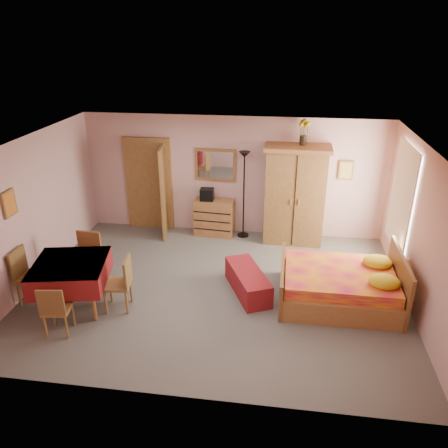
# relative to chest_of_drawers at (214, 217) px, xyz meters

# --- Properties ---
(floor) EXTENTS (6.50, 6.50, 0.00)m
(floor) POSITION_rel_chest_of_drawers_xyz_m (0.39, -2.27, -0.40)
(floor) COLOR slate
(floor) RESTS_ON ground
(ceiling) EXTENTS (6.50, 6.50, 0.00)m
(ceiling) POSITION_rel_chest_of_drawers_xyz_m (0.39, -2.27, 2.20)
(ceiling) COLOR brown
(ceiling) RESTS_ON wall_back
(wall_back) EXTENTS (6.50, 0.10, 2.60)m
(wall_back) POSITION_rel_chest_of_drawers_xyz_m (0.39, 0.23, 0.90)
(wall_back) COLOR #CF9B96
(wall_back) RESTS_ON floor
(wall_front) EXTENTS (6.50, 0.10, 2.60)m
(wall_front) POSITION_rel_chest_of_drawers_xyz_m (0.39, -4.77, 0.90)
(wall_front) COLOR #CF9B96
(wall_front) RESTS_ON floor
(wall_left) EXTENTS (0.10, 5.00, 2.60)m
(wall_left) POSITION_rel_chest_of_drawers_xyz_m (-2.86, -2.27, 0.90)
(wall_left) COLOR #CF9B96
(wall_left) RESTS_ON floor
(wall_right) EXTENTS (0.10, 5.00, 2.60)m
(wall_right) POSITION_rel_chest_of_drawers_xyz_m (3.64, -2.27, 0.90)
(wall_right) COLOR #CF9B96
(wall_right) RESTS_ON floor
(doorway) EXTENTS (1.06, 0.12, 2.15)m
(doorway) POSITION_rel_chest_of_drawers_xyz_m (-1.51, 0.20, 0.62)
(doorway) COLOR #9E6B35
(doorway) RESTS_ON floor
(window) EXTENTS (0.08, 1.40, 1.95)m
(window) POSITION_rel_chest_of_drawers_xyz_m (3.60, -1.07, 1.05)
(window) COLOR white
(window) RESTS_ON wall_right
(picture_left) EXTENTS (0.04, 0.32, 0.42)m
(picture_left) POSITION_rel_chest_of_drawers_xyz_m (-2.83, -2.87, 1.30)
(picture_left) COLOR orange
(picture_left) RESTS_ON wall_left
(picture_back) EXTENTS (0.30, 0.04, 0.40)m
(picture_back) POSITION_rel_chest_of_drawers_xyz_m (2.74, 0.20, 1.15)
(picture_back) COLOR #D8BF59
(picture_back) RESTS_ON wall_back
(chest_of_drawers) EXTENTS (0.89, 0.50, 0.81)m
(chest_of_drawers) POSITION_rel_chest_of_drawers_xyz_m (0.00, 0.00, 0.00)
(chest_of_drawers) COLOR #A56738
(chest_of_drawers) RESTS_ON floor
(wall_mirror) EXTENTS (0.90, 0.07, 0.71)m
(wall_mirror) POSITION_rel_chest_of_drawers_xyz_m (0.00, 0.21, 1.15)
(wall_mirror) COLOR silver
(wall_mirror) RESTS_ON wall_back
(stereo) EXTENTS (0.29, 0.21, 0.27)m
(stereo) POSITION_rel_chest_of_drawers_xyz_m (-0.15, -0.01, 0.54)
(stereo) COLOR black
(stereo) RESTS_ON chest_of_drawers
(floor_lamp) EXTENTS (0.32, 0.32, 1.92)m
(floor_lamp) POSITION_rel_chest_of_drawers_xyz_m (0.65, -0.00, 0.56)
(floor_lamp) COLOR black
(floor_lamp) RESTS_ON floor
(wardrobe) EXTENTS (1.36, 0.72, 2.10)m
(wardrobe) POSITION_rel_chest_of_drawers_xyz_m (1.73, -0.10, 0.65)
(wardrobe) COLOR olive
(wardrobe) RESTS_ON floor
(sunflower_vase) EXTENTS (0.21, 0.21, 0.51)m
(sunflower_vase) POSITION_rel_chest_of_drawers_xyz_m (1.82, 0.00, 1.95)
(sunflower_vase) COLOR gold
(sunflower_vase) RESTS_ON wardrobe
(bed) EXTENTS (2.00, 1.58, 0.92)m
(bed) POSITION_rel_chest_of_drawers_xyz_m (2.48, -2.30, 0.05)
(bed) COLOR #CB1345
(bed) RESTS_ON floor
(bench) EXTENTS (0.93, 1.32, 0.41)m
(bench) POSITION_rel_chest_of_drawers_xyz_m (0.95, -2.26, -0.20)
(bench) COLOR maroon
(bench) RESTS_ON floor
(dining_table) EXTENTS (1.33, 1.33, 0.83)m
(dining_table) POSITION_rel_chest_of_drawers_xyz_m (-1.84, -3.09, 0.01)
(dining_table) COLOR maroon
(dining_table) RESTS_ON floor
(chair_south) EXTENTS (0.44, 0.44, 0.85)m
(chair_south) POSITION_rel_chest_of_drawers_xyz_m (-1.77, -3.75, 0.02)
(chair_south) COLOR olive
(chair_south) RESTS_ON floor
(chair_north) EXTENTS (0.46, 0.46, 0.96)m
(chair_north) POSITION_rel_chest_of_drawers_xyz_m (-1.91, -2.41, 0.08)
(chair_north) COLOR brown
(chair_north) RESTS_ON floor
(chair_west) EXTENTS (0.44, 0.44, 0.96)m
(chair_west) POSITION_rel_chest_of_drawers_xyz_m (-2.58, -3.03, 0.07)
(chair_west) COLOR olive
(chair_west) RESTS_ON floor
(chair_east) EXTENTS (0.47, 0.47, 0.92)m
(chair_east) POSITION_rel_chest_of_drawers_xyz_m (-1.11, -3.03, 0.06)
(chair_east) COLOR olive
(chair_east) RESTS_ON floor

